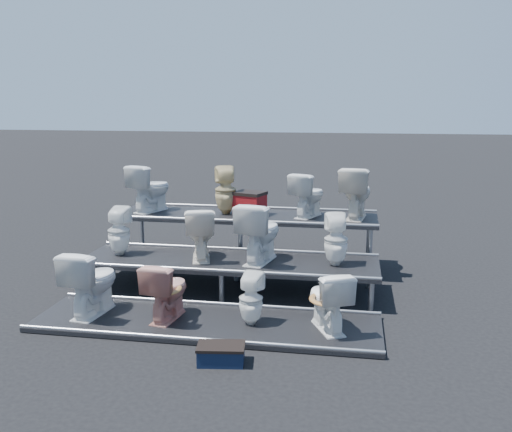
% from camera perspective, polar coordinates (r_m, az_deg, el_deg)
% --- Properties ---
extents(ground, '(80.00, 80.00, 0.00)m').
position_cam_1_polar(ground, '(8.25, -2.68, -7.47)').
color(ground, black).
rests_on(ground, ground).
extents(tier_front, '(4.20, 1.20, 0.06)m').
position_cam_1_polar(tier_front, '(7.06, -5.00, -10.62)').
color(tier_front, black).
rests_on(tier_front, ground).
extents(tier_mid, '(4.20, 1.20, 0.46)m').
position_cam_1_polar(tier_mid, '(8.18, -2.70, -5.95)').
color(tier_mid, black).
rests_on(tier_mid, ground).
extents(tier_back, '(4.20, 1.20, 0.86)m').
position_cam_1_polar(tier_back, '(9.35, -0.99, -2.42)').
color(tier_back, black).
rests_on(tier_back, ground).
extents(toilet_0, '(0.56, 0.87, 0.84)m').
position_cam_1_polar(toilet_0, '(7.40, -16.13, -6.30)').
color(toilet_0, white).
rests_on(toilet_0, tier_front).
extents(toilet_1, '(0.50, 0.76, 0.72)m').
position_cam_1_polar(toilet_1, '(7.06, -8.92, -7.32)').
color(toilet_1, tan).
rests_on(toilet_1, tier_front).
extents(toilet_2, '(0.32, 0.33, 0.63)m').
position_cam_1_polar(toilet_2, '(6.82, -0.51, -8.27)').
color(toilet_2, white).
rests_on(toilet_2, tier_front).
extents(toilet_3, '(0.66, 0.81, 0.72)m').
position_cam_1_polar(toilet_3, '(6.71, 7.21, -8.29)').
color(toilet_3, white).
rests_on(toilet_3, tier_front).
extents(toilet_4, '(0.32, 0.33, 0.71)m').
position_cam_1_polar(toilet_4, '(8.52, -13.55, -1.48)').
color(toilet_4, white).
rests_on(toilet_4, tier_mid).
extents(toilet_5, '(0.60, 0.82, 0.75)m').
position_cam_1_polar(toilet_5, '(8.12, -5.60, -1.70)').
color(toilet_5, silver).
rests_on(toilet_5, tier_mid).
extents(toilet_6, '(0.64, 0.91, 0.85)m').
position_cam_1_polar(toilet_6, '(7.93, 0.37, -1.60)').
color(toilet_6, white).
rests_on(toilet_6, tier_mid).
extents(toilet_7, '(0.37, 0.37, 0.72)m').
position_cam_1_polar(toilet_7, '(7.84, 8.01, -2.36)').
color(toilet_7, white).
rests_on(toilet_7, tier_mid).
extents(toilet_8, '(0.69, 0.87, 0.78)m').
position_cam_1_polar(toilet_8, '(9.62, -10.53, 2.77)').
color(toilet_8, white).
rests_on(toilet_8, tier_back).
extents(toilet_9, '(0.44, 0.45, 0.77)m').
position_cam_1_polar(toilet_9, '(9.26, -3.05, 2.59)').
color(toilet_9, '#CAB680').
rests_on(toilet_9, tier_back).
extents(toilet_10, '(0.63, 0.79, 0.70)m').
position_cam_1_polar(toilet_10, '(9.06, 5.24, 2.13)').
color(toilet_10, white).
rests_on(toilet_10, tier_back).
extents(toilet_11, '(0.57, 0.86, 0.81)m').
position_cam_1_polar(toilet_11, '(9.02, 9.97, 2.32)').
color(toilet_11, silver).
rests_on(toilet_11, tier_back).
extents(red_crate, '(0.54, 0.48, 0.32)m').
position_cam_1_polar(red_crate, '(9.22, -0.63, 1.14)').
color(red_crate, maroon).
rests_on(red_crate, tier_back).
extents(step_stool, '(0.51, 0.35, 0.17)m').
position_cam_1_polar(step_stool, '(6.10, -3.52, -13.73)').
color(step_stool, black).
rests_on(step_stool, ground).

